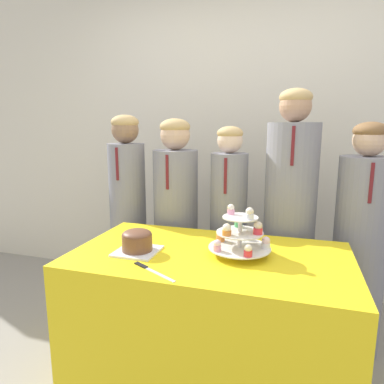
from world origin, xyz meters
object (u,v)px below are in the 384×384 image
round_cake (137,241)px  cupcake_stand (240,235)px  student_1 (176,229)px  student_2 (228,236)px  student_4 (359,249)px  student_0 (128,221)px  cake_knife (148,269)px  student_3 (289,228)px

round_cake → cupcake_stand: (0.50, 0.12, 0.04)m
student_1 → student_2: bearing=-0.0°
student_4 → student_2: bearing=-180.0°
round_cake → cupcake_stand: 0.51m
student_0 → student_4: (1.53, 0.00, -0.05)m
cake_knife → student_0: student_0 is taller
student_0 → student_1: bearing=0.0°
round_cake → student_4: 1.33m
student_0 → student_2: bearing=-0.0°
cake_knife → student_2: (0.19, 0.85, -0.10)m
cupcake_stand → round_cake: bearing=-166.8°
student_4 → student_0: bearing=-180.0°
student_0 → student_3: bearing=0.0°
cupcake_stand → student_2: (-0.17, 0.56, -0.20)m
student_0 → student_3: student_3 is taller
cake_knife → student_1: bearing=130.5°
cake_knife → student_4: (0.99, 0.85, -0.10)m
student_2 → student_0: bearing=180.0°
cupcake_stand → student_2: size_ratio=0.22×
cake_knife → student_3: 1.03m
student_1 → student_2: size_ratio=1.04×
round_cake → student_3: student_3 is taller
cake_knife → student_4: student_4 is taller
cupcake_stand → student_0: student_0 is taller
round_cake → student_4: student_4 is taller
student_1 → student_2: 0.37m
cupcake_stand → student_3: (0.22, 0.56, -0.11)m
cupcake_stand → student_1: (-0.53, 0.56, -0.18)m
round_cake → student_2: student_2 is taller
student_4 → student_3: bearing=180.0°
round_cake → student_1: (-0.04, 0.68, -0.14)m
round_cake → student_0: student_0 is taller
student_2 → cupcake_stand: bearing=-73.5°
cupcake_stand → student_0: 1.07m
cake_knife → student_2: 0.88m
student_1 → student_4: bearing=-0.0°
cupcake_stand → student_4: bearing=41.6°
round_cake → student_1: 0.69m
cupcake_stand → student_1: bearing=133.6°
round_cake → student_2: bearing=64.0°
student_3 → student_0: bearing=-180.0°
cupcake_stand → student_0: size_ratio=0.21×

